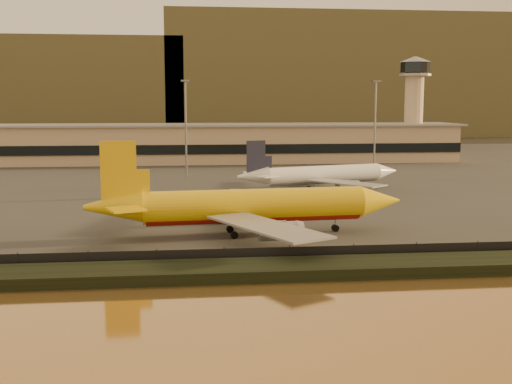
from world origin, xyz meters
TOP-DOWN VIEW (x-y plane):
  - ground at (0.00, 0.00)m, footprint 900.00×900.00m
  - embankment at (0.00, -17.00)m, footprint 320.00×7.00m
  - tarmac at (0.00, 95.00)m, footprint 320.00×220.00m
  - perimeter_fence at (0.00, -13.00)m, footprint 300.00×0.05m
  - terminal_building at (-14.52, 125.55)m, footprint 202.00×25.00m
  - control_tower at (70.00, 131.00)m, footprint 11.20×11.20m
  - apron_light_masts at (15.00, 75.00)m, footprint 152.20×12.20m
  - distant_hills at (-20.74, 340.00)m, footprint 470.00×160.00m
  - dhl_cargo_jet at (-1.12, 5.28)m, footprint 47.90×46.77m
  - white_narrowbody_jet at (19.97, 52.12)m, footprint 39.68×37.82m
  - gse_vehicle_yellow at (0.58, 23.94)m, footprint 4.01×2.66m
  - gse_vehicle_white at (-16.71, 31.53)m, footprint 3.61×1.71m

SIDE VIEW (x-z plane):
  - ground at x=0.00m, z-range 0.00..0.00m
  - tarmac at x=0.00m, z-range 0.00..0.20m
  - embankment at x=0.00m, z-range 0.00..1.40m
  - gse_vehicle_white at x=-16.71m, z-range 0.20..1.80m
  - gse_vehicle_yellow at x=0.58m, z-range 0.20..1.86m
  - perimeter_fence at x=0.00m, z-range 0.20..2.40m
  - white_narrowbody_jet at x=19.97m, z-range -2.14..9.47m
  - dhl_cargo_jet at x=-1.12m, z-range -2.68..11.62m
  - terminal_building at x=-14.52m, z-range -0.05..12.55m
  - apron_light_masts at x=15.00m, z-range 3.00..28.40m
  - control_tower at x=70.00m, z-range 3.91..39.41m
  - distant_hills at x=-20.74m, z-range -3.61..66.39m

